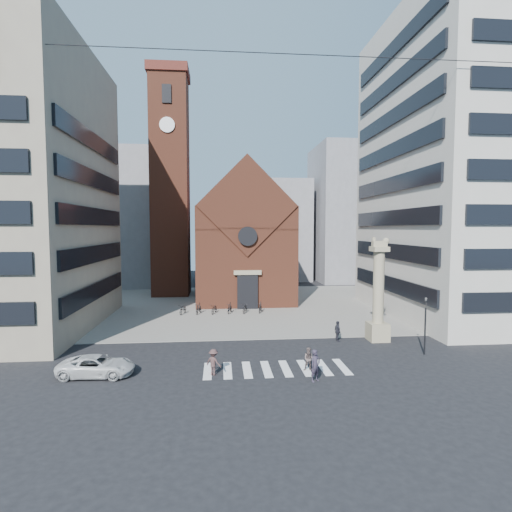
% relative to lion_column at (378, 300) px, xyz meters
% --- Properties ---
extents(ground, '(120.00, 120.00, 0.00)m').
position_rel_lion_column_xyz_m(ground, '(-10.01, -3.00, -3.46)').
color(ground, black).
rests_on(ground, ground).
extents(piazza, '(46.00, 30.00, 0.05)m').
position_rel_lion_column_xyz_m(piazza, '(-10.01, 16.00, -3.43)').
color(piazza, gray).
rests_on(piazza, ground).
extents(zebra_crossing, '(10.20, 3.20, 0.01)m').
position_rel_lion_column_xyz_m(zebra_crossing, '(-9.46, -6.00, -3.45)').
color(zebra_crossing, white).
rests_on(zebra_crossing, ground).
extents(church, '(12.00, 16.65, 18.00)m').
position_rel_lion_column_xyz_m(church, '(-10.01, 22.04, 4.53)').
color(church, brown).
rests_on(church, ground).
extents(campanile, '(5.50, 5.50, 31.20)m').
position_rel_lion_column_xyz_m(campanile, '(-20.01, 25.00, 12.28)').
color(campanile, brown).
rests_on(campanile, ground).
extents(building_right, '(18.00, 22.00, 32.00)m').
position_rel_lion_column_xyz_m(building_right, '(13.99, 9.00, 12.54)').
color(building_right, '#ABA79B').
rests_on(building_right, ground).
extents(bg_block_left, '(16.00, 14.00, 22.00)m').
position_rel_lion_column_xyz_m(bg_block_left, '(-30.01, 37.00, 7.54)').
color(bg_block_left, gray).
rests_on(bg_block_left, ground).
extents(bg_block_mid, '(14.00, 12.00, 18.00)m').
position_rel_lion_column_xyz_m(bg_block_mid, '(-4.01, 42.00, 5.54)').
color(bg_block_mid, gray).
rests_on(bg_block_mid, ground).
extents(bg_block_right, '(16.00, 14.00, 24.00)m').
position_rel_lion_column_xyz_m(bg_block_right, '(11.99, 39.00, 8.54)').
color(bg_block_right, gray).
rests_on(bg_block_right, ground).
extents(lion_column, '(1.63, 1.60, 8.68)m').
position_rel_lion_column_xyz_m(lion_column, '(0.00, 0.00, 0.00)').
color(lion_column, gray).
rests_on(lion_column, ground).
extents(traffic_light, '(0.13, 0.16, 4.30)m').
position_rel_lion_column_xyz_m(traffic_light, '(1.99, -4.00, -1.17)').
color(traffic_light, black).
rests_on(traffic_light, ground).
extents(white_car, '(4.80, 2.41, 1.31)m').
position_rel_lion_column_xyz_m(white_car, '(-21.03, -6.27, -2.80)').
color(white_car, silver).
rests_on(white_car, ground).
extents(pedestrian_0, '(0.86, 0.79, 1.97)m').
position_rel_lion_column_xyz_m(pedestrian_0, '(-7.35, -8.37, -2.47)').
color(pedestrian_0, '#2D2736').
rests_on(pedestrian_0, ground).
extents(pedestrian_1, '(0.86, 0.72, 1.56)m').
position_rel_lion_column_xyz_m(pedestrian_1, '(-7.33, -6.57, -2.68)').
color(pedestrian_1, '#594947').
rests_on(pedestrian_1, ground).
extents(pedestrian_2, '(0.56, 1.06, 1.72)m').
position_rel_lion_column_xyz_m(pedestrian_2, '(-3.45, 0.00, -2.60)').
color(pedestrian_2, '#24242C').
rests_on(pedestrian_2, ground).
extents(pedestrian_3, '(1.25, 1.13, 1.69)m').
position_rel_lion_column_xyz_m(pedestrian_3, '(-13.61, -6.75, -2.61)').
color(pedestrian_3, '#442E2D').
rests_on(pedestrian_3, ground).
extents(scooter_0, '(1.14, 2.08, 1.03)m').
position_rel_lion_column_xyz_m(scooter_0, '(-17.23, 11.71, -2.89)').
color(scooter_0, black).
rests_on(scooter_0, piazza).
extents(scooter_1, '(0.99, 1.98, 1.15)m').
position_rel_lion_column_xyz_m(scooter_1, '(-15.54, 11.71, -2.83)').
color(scooter_1, black).
rests_on(scooter_1, piazza).
extents(scooter_2, '(1.14, 2.08, 1.03)m').
position_rel_lion_column_xyz_m(scooter_2, '(-13.84, 11.71, -2.89)').
color(scooter_2, black).
rests_on(scooter_2, piazza).
extents(scooter_3, '(0.99, 1.98, 1.15)m').
position_rel_lion_column_xyz_m(scooter_3, '(-12.14, 11.71, -2.83)').
color(scooter_3, black).
rests_on(scooter_3, piazza).
extents(scooter_4, '(1.14, 2.08, 1.03)m').
position_rel_lion_column_xyz_m(scooter_4, '(-10.44, 11.71, -2.89)').
color(scooter_4, black).
rests_on(scooter_4, piazza).
extents(scooter_5, '(0.99, 1.98, 1.15)m').
position_rel_lion_column_xyz_m(scooter_5, '(-8.74, 11.71, -2.83)').
color(scooter_5, black).
rests_on(scooter_5, piazza).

